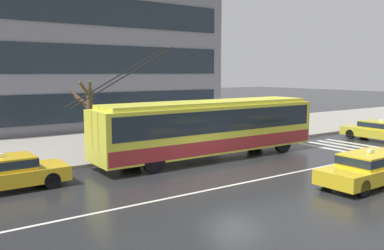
% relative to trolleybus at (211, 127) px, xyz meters
% --- Properties ---
extents(ground_plane, '(160.00, 160.00, 0.00)m').
position_rel_trolleybus_xyz_m(ground_plane, '(-1.49, -3.36, -1.61)').
color(ground_plane, '#262729').
extents(sidewalk_slab, '(80.00, 10.00, 0.14)m').
position_rel_trolleybus_xyz_m(sidewalk_slab, '(-1.49, 6.60, -1.54)').
color(sidewalk_slab, gray).
rests_on(sidewalk_slab, ground_plane).
extents(crosswalk_stripe_edge_near, '(0.44, 4.40, 0.01)m').
position_rel_trolleybus_xyz_m(crosswalk_stripe_edge_near, '(7.18, -1.88, -1.61)').
color(crosswalk_stripe_edge_near, beige).
rests_on(crosswalk_stripe_edge_near, ground_plane).
extents(crosswalk_stripe_inner_a, '(0.44, 4.40, 0.01)m').
position_rel_trolleybus_xyz_m(crosswalk_stripe_inner_a, '(8.08, -1.88, -1.61)').
color(crosswalk_stripe_inner_a, beige).
rests_on(crosswalk_stripe_inner_a, ground_plane).
extents(crosswalk_stripe_center, '(0.44, 4.40, 0.01)m').
position_rel_trolleybus_xyz_m(crosswalk_stripe_center, '(8.98, -1.88, -1.61)').
color(crosswalk_stripe_center, beige).
rests_on(crosswalk_stripe_center, ground_plane).
extents(crosswalk_stripe_inner_b, '(0.44, 4.40, 0.01)m').
position_rel_trolleybus_xyz_m(crosswalk_stripe_inner_b, '(9.88, -1.88, -1.61)').
color(crosswalk_stripe_inner_b, beige).
rests_on(crosswalk_stripe_inner_b, ground_plane).
extents(lane_centre_line, '(72.00, 0.14, 0.01)m').
position_rel_trolleybus_xyz_m(lane_centre_line, '(-1.49, -4.56, -1.61)').
color(lane_centre_line, silver).
rests_on(lane_centre_line, ground_plane).
extents(trolleybus, '(13.45, 2.51, 5.52)m').
position_rel_trolleybus_xyz_m(trolleybus, '(0.00, 0.00, 0.00)').
color(trolleybus, yellow).
rests_on(trolleybus, ground_plane).
extents(taxi_cross_traffic, '(1.78, 4.56, 1.39)m').
position_rel_trolleybus_xyz_m(taxi_cross_traffic, '(12.13, -2.00, -0.91)').
color(taxi_cross_traffic, yellow).
rests_on(taxi_cross_traffic, ground_plane).
extents(taxi_oncoming_near, '(4.44, 1.78, 1.39)m').
position_rel_trolleybus_xyz_m(taxi_oncoming_near, '(1.90, -7.56, -0.91)').
color(taxi_oncoming_near, yellow).
rests_on(taxi_oncoming_near, ground_plane).
extents(taxi_queued_behind_bus, '(4.44, 1.89, 1.39)m').
position_rel_trolleybus_xyz_m(taxi_queued_behind_bus, '(-9.85, -0.23, -0.91)').
color(taxi_queued_behind_bus, gold).
rests_on(taxi_queued_behind_bus, ground_plane).
extents(bus_shelter, '(4.11, 1.62, 2.51)m').
position_rel_trolleybus_xyz_m(bus_shelter, '(-0.07, 3.94, 0.40)').
color(bus_shelter, gray).
rests_on(bus_shelter, sidewalk_slab).
extents(pedestrian_at_shelter, '(0.48, 0.48, 1.61)m').
position_rel_trolleybus_xyz_m(pedestrian_at_shelter, '(-1.22, 3.85, -0.52)').
color(pedestrian_at_shelter, '#4B443F').
rests_on(pedestrian_at_shelter, sidewalk_slab).
extents(pedestrian_approaching_curb, '(0.93, 0.93, 2.01)m').
position_rel_trolleybus_xyz_m(pedestrian_approaching_curb, '(-4.86, 2.46, 0.08)').
color(pedestrian_approaching_curb, black).
rests_on(pedestrian_approaching_curb, sidewalk_slab).
extents(street_tree_bare, '(1.07, 2.11, 3.84)m').
position_rel_trolleybus_xyz_m(street_tree_bare, '(-4.90, 4.09, 0.59)').
color(street_tree_bare, brown).
rests_on(street_tree_bare, sidewalk_slab).
extents(office_tower_corner_left, '(27.87, 14.61, 17.59)m').
position_rel_trolleybus_xyz_m(office_tower_corner_left, '(-3.58, 18.98, 7.19)').
color(office_tower_corner_left, gray).
rests_on(office_tower_corner_left, ground_plane).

